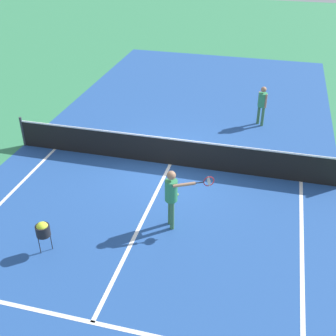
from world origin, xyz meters
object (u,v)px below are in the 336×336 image
object	(u,v)px
net	(170,151)
player_near	(172,193)
tennis_ball_near_net	(178,195)
ball_hopper	(43,229)
player_far	(262,102)

from	to	relation	value
net	player_near	size ratio (longest dim) A/B	6.30
net	tennis_ball_near_net	world-z (taller)	net
net	tennis_ball_near_net	size ratio (longest dim) A/B	160.41
ball_hopper	tennis_ball_near_net	world-z (taller)	ball_hopper
ball_hopper	tennis_ball_near_net	bearing A→B (deg)	50.48
tennis_ball_near_net	ball_hopper	bearing A→B (deg)	-129.52
ball_hopper	tennis_ball_near_net	xyz separation A→B (m)	(2.54, 3.08, -0.64)
player_near	net	bearing A→B (deg)	105.13
player_far	ball_hopper	distance (m)	9.59
player_near	player_far	size ratio (longest dim) A/B	1.10
player_near	ball_hopper	distance (m)	3.23
player_far	ball_hopper	world-z (taller)	player_far
net	ball_hopper	xyz separation A→B (m)	(-1.90, -4.72, 0.18)
player_near	ball_hopper	world-z (taller)	player_near
net	tennis_ball_near_net	bearing A→B (deg)	-68.79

